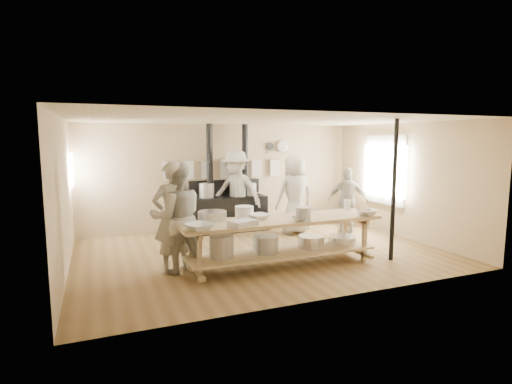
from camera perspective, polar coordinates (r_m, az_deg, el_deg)
ground at (r=8.02m, az=0.81°, el=-8.61°), size 7.00×7.00×0.00m
room_shell at (r=7.73m, az=0.84°, el=3.02°), size 7.00×7.00×7.00m
window_right at (r=10.08m, az=17.99°, el=3.00°), size 0.09×1.50×1.65m
left_opening at (r=9.14m, az=-24.82°, el=2.88°), size 0.00×0.90×0.90m
stove at (r=9.84m, az=-3.98°, el=-2.49°), size 1.90×0.75×2.60m
towel_rail at (r=9.99m, az=-4.50°, el=3.64°), size 3.00×0.04×0.47m
back_wall_shelf at (r=10.53m, az=3.09°, el=6.28°), size 0.63×0.14×0.32m
prep_table at (r=7.09m, az=3.58°, el=-6.44°), size 3.60×0.90×0.85m
support_post at (r=7.70m, az=19.08°, el=0.17°), size 0.08×0.08×2.60m
cook_far_left at (r=6.82m, az=-11.85°, el=-3.54°), size 0.78×0.60×1.88m
cook_left at (r=6.82m, az=-11.19°, el=-3.59°), size 0.91×0.71×1.86m
cook_center at (r=9.46m, az=5.58°, el=-0.34°), size 0.95×0.64×1.88m
cook_right at (r=9.66m, az=12.93°, el=-1.23°), size 0.99×0.81×1.58m
cook_by_window at (r=9.66m, az=-2.83°, el=0.13°), size 1.43×1.41×1.98m
chair at (r=10.75m, az=13.31°, el=-3.28°), size 0.50×0.50×0.86m
bowl_white_a at (r=6.20m, az=-8.08°, el=-4.94°), size 0.53×0.53×0.10m
bowl_steel_a at (r=6.81m, az=6.31°, el=-3.86°), size 0.37×0.37×0.08m
bowl_white_b at (r=6.98m, az=0.39°, el=-3.52°), size 0.45×0.45×0.09m
bowl_steel_b at (r=7.54m, az=15.48°, el=-2.86°), size 0.50×0.50×0.11m
roasting_pan at (r=6.40m, az=-1.87°, el=-4.50°), size 0.51×0.43×0.10m
mixing_bowl_large at (r=6.91m, az=-6.25°, el=-3.38°), size 0.58×0.58×0.16m
bucket_galv at (r=6.82m, az=6.76°, el=-3.16°), size 0.29×0.29×0.24m
deep_bowl_enamel at (r=7.08m, az=-1.69°, el=-2.87°), size 0.42×0.42×0.21m
pitcher at (r=8.01m, az=12.90°, el=-1.85°), size 0.17×0.17×0.21m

